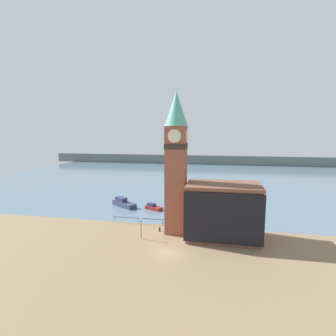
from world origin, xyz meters
name	(u,v)px	position (x,y,z in m)	size (l,w,h in m)	color
ground_plane	(169,252)	(0.00, 0.00, 0.00)	(160.00, 160.00, 0.00)	#846B4C
water	(201,175)	(0.00, 71.25, 0.00)	(160.00, 120.00, 0.00)	slate
far_shoreline	(206,160)	(0.00, 111.25, 2.50)	(180.00, 3.00, 5.00)	slate
pier_railing	(138,219)	(-8.04, 11.00, 0.95)	(10.11, 0.08, 1.09)	#232328
clock_tower	(176,159)	(-0.27, 8.15, 12.81)	(3.91, 3.91, 24.09)	brown
pier_building	(223,211)	(7.69, 7.12, 4.54)	(11.97, 7.89, 9.05)	brown
boat_near	(153,207)	(-7.49, 20.69, 0.50)	(4.37, 3.26, 1.36)	maroon
boat_far	(124,203)	(-15.05, 21.87, 0.75)	(6.93, 5.69, 2.00)	#333856
mooring_bollard_near	(160,229)	(-3.10, 7.77, 0.45)	(0.30, 0.30, 0.83)	black
lamp_post	(141,224)	(-5.37, 4.08, 2.55)	(0.32, 0.32, 3.60)	#2D2D33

